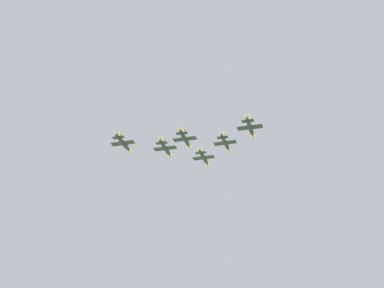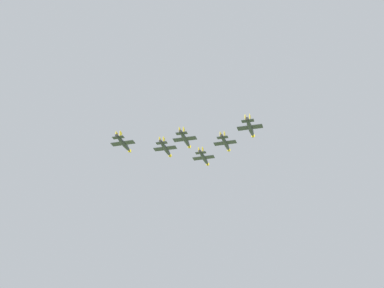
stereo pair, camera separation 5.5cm
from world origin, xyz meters
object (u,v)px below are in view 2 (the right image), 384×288
object	(u,v)px
jet_lead	(204,158)
jet_slot_rear	(185,139)
jet_left_wingman	(166,149)
jet_left_outer	(124,144)
jet_right_wingman	(226,143)
jet_right_outer	(250,128)

from	to	relation	value
jet_lead	jet_slot_rear	size ratio (longest dim) A/B	1.04
jet_left_wingman	jet_left_outer	distance (m)	22.39
jet_left_wingman	jet_right_wingman	bearing A→B (deg)	-90.57
jet_left_wingman	jet_left_outer	size ratio (longest dim) A/B	1.00
jet_left_wingman	jet_right_wingman	xyz separation A→B (m)	(27.03, 9.33, -0.95)
jet_slot_rear	jet_left_outer	bearing A→B (deg)	89.28
jet_left_wingman	jet_left_outer	bearing A→B (deg)	139.07
jet_lead	jet_slot_rear	world-z (taller)	jet_lead
jet_lead	jet_left_wingman	distance (m)	22.11
jet_lead	jet_right_outer	xyz separation A→B (m)	(38.01, -22.47, -5.08)
jet_left_wingman	jet_left_outer	world-z (taller)	jet_left_wingman
jet_lead	jet_right_outer	distance (m)	44.45
jet_left_wingman	jet_right_outer	size ratio (longest dim) A/B	1.00
jet_left_outer	jet_lead	bearing A→B (deg)	-39.69
jet_right_wingman	jet_left_outer	size ratio (longest dim) A/B	0.97
jet_lead	jet_left_wingman	xyz separation A→B (m)	(-8.03, -20.57, -1.22)
jet_left_outer	jet_right_wingman	bearing A→B (deg)	-67.91
jet_lead	jet_left_outer	world-z (taller)	jet_lead
jet_right_outer	jet_slot_rear	distance (m)	28.64
jet_left_wingman	jet_left_outer	xyz separation A→B (m)	(-8.02, -20.57, -3.71)
jet_lead	jet_left_outer	size ratio (longest dim) A/B	0.99
jet_lead	jet_slot_rear	bearing A→B (deg)	-179.38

